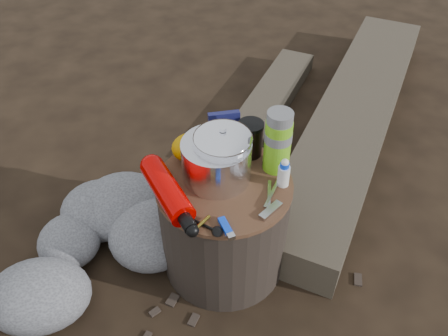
{
  "coord_description": "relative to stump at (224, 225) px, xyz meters",
  "views": [
    {
      "loc": [
        -0.13,
        -1.09,
        1.48
      ],
      "look_at": [
        0.0,
        0.0,
        0.48
      ],
      "focal_mm": 37.58,
      "sensor_mm": 36.0,
      "label": 1
    }
  ],
  "objects": [
    {
      "name": "camping_pot",
      "position": [
        0.0,
        0.04,
        0.3
      ],
      "size": [
        0.18,
        0.18,
        0.18
      ],
      "primitive_type": "cylinder",
      "color": "white",
      "rests_on": "stump"
    },
    {
      "name": "stump",
      "position": [
        0.0,
        0.0,
        0.0
      ],
      "size": [
        0.45,
        0.45,
        0.41
      ],
      "primitive_type": "cylinder",
      "color": "black",
      "rests_on": "ground"
    },
    {
      "name": "log_main",
      "position": [
        0.75,
        0.73,
        -0.12
      ],
      "size": [
        1.35,
        1.9,
        0.17
      ],
      "primitive_type": "cube",
      "rotation": [
        0.0,
        0.0,
        -0.55
      ],
      "color": "#40372C",
      "rests_on": "ground"
    },
    {
      "name": "stuff_sack",
      "position": [
        -0.09,
        0.13,
        0.26
      ],
      "size": [
        0.14,
        0.12,
        0.1
      ],
      "primitive_type": "ellipsoid",
      "color": "#C68600",
      "rests_on": "stump"
    },
    {
      "name": "thermos",
      "position": [
        0.18,
        0.06,
        0.32
      ],
      "size": [
        0.09,
        0.09,
        0.22
      ],
      "primitive_type": "cylinder",
      "color": "#72C11C",
      "rests_on": "stump"
    },
    {
      "name": "fuel_bottle",
      "position": [
        -0.18,
        -0.05,
        0.25
      ],
      "size": [
        0.19,
        0.34,
        0.08
      ],
      "primitive_type": null,
      "rotation": [
        0.0,
        0.0,
        0.37
      ],
      "color": "#D60100",
      "rests_on": "stump"
    },
    {
      "name": "multitool",
      "position": [
        0.13,
        -0.14,
        0.21
      ],
      "size": [
        0.08,
        0.08,
        0.01
      ],
      "primitive_type": "cube",
      "rotation": [
        0.0,
        0.0,
        -0.87
      ],
      "color": "#B9B9BE",
      "rests_on": "stump"
    },
    {
      "name": "rock_ring",
      "position": [
        -0.46,
        -0.21,
        -0.1
      ],
      "size": [
        0.5,
        1.1,
        0.22
      ],
      "primitive_type": null,
      "color": "slate",
      "rests_on": "ground"
    },
    {
      "name": "pot_grabber",
      "position": [
        0.13,
        -0.08,
        0.21
      ],
      "size": [
        0.08,
        0.14,
        0.01
      ],
      "primitive_type": null,
      "rotation": [
        0.0,
        0.0,
        -0.37
      ],
      "color": "#B9B9BE",
      "rests_on": "stump"
    },
    {
      "name": "ground",
      "position": [
        0.0,
        0.0,
        -0.21
      ],
      "size": [
        60.0,
        60.0,
        0.0
      ],
      "primitive_type": "plane",
      "color": "black",
      "rests_on": "ground"
    },
    {
      "name": "food_pouch",
      "position": [
        0.02,
        0.19,
        0.28
      ],
      "size": [
        0.11,
        0.03,
        0.14
      ],
      "primitive_type": "cube",
      "rotation": [
        0.0,
        0.0,
        0.06
      ],
      "color": "#16174C",
      "rests_on": "stump"
    },
    {
      "name": "travel_mug",
      "position": [
        0.11,
        0.14,
        0.27
      ],
      "size": [
        0.08,
        0.08,
        0.13
      ],
      "primitive_type": "cylinder",
      "color": "black",
      "rests_on": "stump"
    },
    {
      "name": "foil_windscreen",
      "position": [
        -0.02,
        0.04,
        0.28
      ],
      "size": [
        0.23,
        0.23,
        0.14
      ],
      "primitive_type": "cylinder",
      "color": "silver",
      "rests_on": "stump"
    },
    {
      "name": "spork",
      "position": [
        -0.09,
        -0.17,
        0.21
      ],
      "size": [
        0.12,
        0.1,
        0.01
      ],
      "primitive_type": null,
      "rotation": [
        0.0,
        0.0,
        0.89
      ],
      "color": "black",
      "rests_on": "stump"
    },
    {
      "name": "log_small",
      "position": [
        0.36,
        0.96,
        -0.16
      ],
      "size": [
        0.71,
        1.02,
        0.09
      ],
      "primitive_type": "cube",
      "rotation": [
        0.0,
        0.0,
        -0.54
      ],
      "color": "#40372C",
      "rests_on": "ground"
    },
    {
      "name": "squeeze_bottle",
      "position": [
        0.19,
        -0.03,
        0.25
      ],
      "size": [
        0.04,
        0.04,
        0.09
      ],
      "primitive_type": "cylinder",
      "color": "white",
      "rests_on": "stump"
    },
    {
      "name": "lighter",
      "position": [
        -0.02,
        -0.19,
        0.21
      ],
      "size": [
        0.04,
        0.09,
        0.02
      ],
      "primitive_type": "cube",
      "rotation": [
        0.0,
        0.0,
        0.27
      ],
      "color": "blue",
      "rests_on": "stump"
    }
  ]
}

